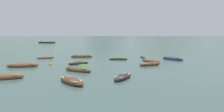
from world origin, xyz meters
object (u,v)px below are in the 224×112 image
Objects in this scene: rowboat_1 at (123,77)px; rowboat_9 at (151,61)px; rowboat_5 at (45,58)px; rowboat_2 at (173,59)px; rowboat_6 at (78,69)px; mooring_buoy at (50,64)px; rowboat_7 at (23,65)px; rowboat_4 at (150,64)px; ferry_0 at (47,42)px; rowboat_12 at (82,56)px; rowboat_3 at (143,57)px; rowboat_10 at (118,59)px; rowboat_11 at (78,63)px; rowboat_8 at (3,77)px; rowboat_0 at (72,81)px.

rowboat_9 is at bearing 69.03° from rowboat_1.
rowboat_5 is at bearing 134.62° from rowboat_1.
rowboat_6 is (-14.40, -11.30, 0.01)m from rowboat_2.
rowboat_7 is at bearing -151.06° from mooring_buoy.
rowboat_4 is 0.41× the size of ferry_0.
rowboat_4 is at bearing -56.69° from ferry_0.
rowboat_7 is 12.61m from rowboat_12.
rowboat_12 is (-12.15, -0.07, 0.08)m from rowboat_3.
rowboat_10 is (13.91, -0.92, 0.00)m from rowboat_5.
ferry_0 is at bearing 117.17° from rowboat_11.
rowboat_4 is 10.64m from rowboat_11.
rowboat_5 is at bearing -66.22° from ferry_0.
rowboat_8 is (-20.86, -15.67, 0.01)m from rowboat_2.
rowboat_12 is at bearing 143.61° from rowboat_4.
rowboat_12 is at bearing 100.87° from rowboat_0.
rowboat_7 is 3.63× the size of mooring_buoy.
rowboat_6 is (-5.48, 3.50, 0.03)m from rowboat_1.
rowboat_1 is 21.06m from rowboat_5.
rowboat_3 is 16.68m from rowboat_6.
rowboat_5 is 0.35× the size of ferry_0.
rowboat_12 is at bearing 75.75° from mooring_buoy.
rowboat_12 is 9.84m from mooring_buoy.
rowboat_8 reaches higher than rowboat_0.
rowboat_0 is 1.01× the size of rowboat_1.
mooring_buoy is at bearing -147.34° from rowboat_10.
rowboat_10 is at bearing 31.78° from rowboat_7.
rowboat_11 is at bearing 20.36° from rowboat_7.
rowboat_3 is 18.75m from rowboat_5.
rowboat_12 is at bearing 19.52° from rowboat_5.
ferry_0 is at bearing 122.74° from rowboat_10.
rowboat_9 is at bearing 56.44° from rowboat_0.
rowboat_9 is 2.64× the size of mooring_buoy.
rowboat_1 is 13.26m from mooring_buoy.
mooring_buoy reaches higher than rowboat_0.
rowboat_10 is at bearing 66.51° from rowboat_6.
rowboat_6 is 1.28× the size of rowboat_11.
rowboat_5 is 6.85m from rowboat_12.
rowboat_6 is 86.32m from ferry_0.
mooring_buoy is at bearing 82.19° from rowboat_8.
mooring_buoy is at bearing -60.94° from rowboat_5.
rowboat_0 is at bearing -81.27° from rowboat_6.
rowboat_5 is at bearing 160.21° from rowboat_4.
mooring_buoy is at bearing -146.61° from rowboat_3.
rowboat_0 is 11.47m from mooring_buoy.
rowboat_1 is 12.79m from rowboat_9.
rowboat_0 is at bearing -40.49° from rowboat_7.
ferry_0 reaches higher than rowboat_12.
rowboat_7 is 7.67m from rowboat_11.
rowboat_6 is 0.44× the size of ferry_0.
rowboat_7 is 1.42× the size of rowboat_11.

